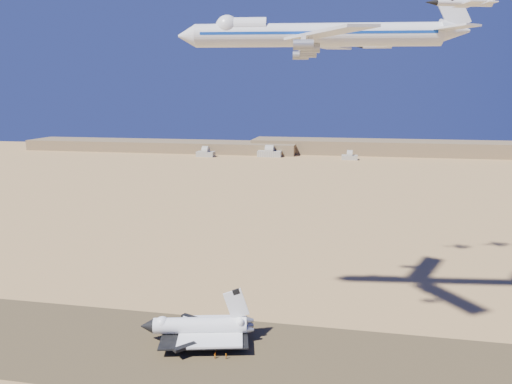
% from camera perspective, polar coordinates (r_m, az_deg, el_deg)
% --- Properties ---
extents(ground, '(1200.00, 1200.00, 0.00)m').
position_cam_1_polar(ground, '(164.62, -6.23, -17.86)').
color(ground, tan).
rests_on(ground, ground).
extents(runway, '(600.00, 50.00, 0.06)m').
position_cam_1_polar(runway, '(164.61, -6.23, -17.85)').
color(runway, brown).
rests_on(runway, ground).
extents(ridgeline, '(960.00, 90.00, 18.00)m').
position_cam_1_polar(ridgeline, '(668.48, 12.88, 4.80)').
color(ridgeline, olive).
rests_on(ridgeline, ground).
extents(hangars, '(200.50, 29.50, 30.00)m').
position_cam_1_polar(hangars, '(629.29, 1.12, 4.43)').
color(hangars, '#A8A595').
rests_on(hangars, ground).
extents(shuttle, '(36.94, 28.01, 18.15)m').
position_cam_1_polar(shuttle, '(169.47, -6.50, -15.10)').
color(shuttle, white).
rests_on(shuttle, runway).
extents(carrier_747, '(87.79, 67.33, 21.80)m').
position_cam_1_polar(carrier_747, '(158.28, 5.95, 17.43)').
color(carrier_747, silver).
extents(crew_a, '(0.56, 0.74, 1.85)m').
position_cam_1_polar(crew_a, '(160.52, -3.44, -18.22)').
color(crew_a, orange).
rests_on(crew_a, runway).
extents(crew_b, '(1.00, 0.96, 1.81)m').
position_cam_1_polar(crew_b, '(161.11, -4.70, -18.13)').
color(crew_b, orange).
rests_on(crew_b, runway).
extents(crew_c, '(1.09, 1.17, 1.81)m').
position_cam_1_polar(crew_c, '(164.25, -4.60, -17.51)').
color(crew_c, orange).
rests_on(crew_c, runway).
extents(chase_jet_a, '(15.05, 8.77, 3.83)m').
position_cam_1_polar(chase_jet_a, '(121.00, 22.58, 19.35)').
color(chase_jet_a, silver).
extents(chase_jet_d, '(14.30, 7.85, 3.57)m').
position_cam_1_polar(chase_jet_d, '(211.06, 13.58, 15.85)').
color(chase_jet_d, silver).
extents(chase_jet_e, '(15.11, 8.76, 3.84)m').
position_cam_1_polar(chase_jet_e, '(218.62, 18.73, 16.42)').
color(chase_jet_e, silver).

